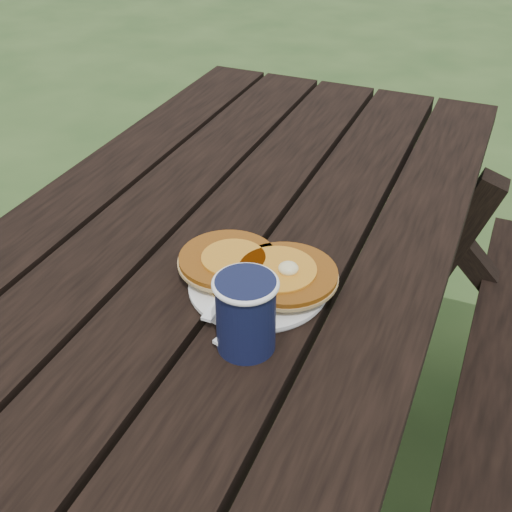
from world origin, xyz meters
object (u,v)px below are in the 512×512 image
at_px(pancake_stack, 258,269).
at_px(coffee_cup, 246,310).
at_px(picnic_table, 195,441).
at_px(plate, 258,286).

relative_size(pancake_stack, coffee_cup, 2.27).
distance_m(picnic_table, plate, 0.41).
bearing_deg(picnic_table, pancake_stack, 16.69).
bearing_deg(coffee_cup, plate, 105.18).
bearing_deg(pancake_stack, picnic_table, -163.31).
height_order(picnic_table, pancake_stack, pancake_stack).
xyz_separation_m(picnic_table, coffee_cup, (0.15, -0.10, 0.44)).
bearing_deg(picnic_table, plate, 9.34).
bearing_deg(plate, pancake_stack, 116.13).
relative_size(plate, coffee_cup, 1.87).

